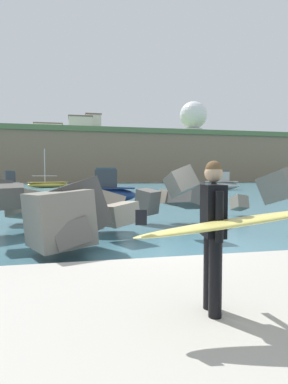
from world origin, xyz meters
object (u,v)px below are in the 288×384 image
at_px(boat_near_left, 48,184).
at_px(boat_near_centre, 222,184).
at_px(station_building_west, 49,131).
at_px(station_building_east, 80,125).
at_px(mooring_buoy_inner, 48,194).
at_px(station_building_central, 93,125).
at_px(boat_mid_left, 9,184).
at_px(boat_near_right, 101,192).
at_px(surfer_with_board, 219,226).
at_px(radar_dome, 193,117).

height_order(boat_near_left, boat_near_centre, boat_near_left).
distance_m(station_building_west, station_building_east, 16.73).
distance_m(mooring_buoy_inner, station_building_central, 67.67).
relative_size(boat_mid_left, station_building_west, 0.63).
bearing_deg(boat_near_right, boat_near_left, 100.76).
relative_size(boat_near_left, station_building_west, 0.74).
relative_size(surfer_with_board, boat_mid_left, 0.40).
bearing_deg(boat_near_centre, radar_dome, 73.05).
distance_m(surfer_with_board, boat_near_left, 46.35).
bearing_deg(boat_near_left, boat_near_centre, -28.00).
height_order(surfer_with_board, radar_dome, radar_dome).
bearing_deg(boat_near_left, surfer_with_board, -83.59).
bearing_deg(mooring_buoy_inner, station_building_east, 86.05).
bearing_deg(boat_mid_left, station_building_west, 89.58).
bearing_deg(surfer_with_board, mooring_buoy_inner, 98.19).
distance_m(surfer_with_board, station_building_east, 86.10).
distance_m(boat_near_right, station_building_west, 82.94).
distance_m(boat_near_left, boat_near_centre, 24.64).
xyz_separation_m(surfer_with_board, boat_near_left, (-5.18, 46.05, -0.81)).
xyz_separation_m(boat_near_right, station_building_central, (3.85, 72.96, 15.08)).
height_order(boat_near_left, radar_dome, radar_dome).
height_order(boat_near_centre, radar_dome, radar_dome).
height_order(boat_near_left, station_building_west, station_building_west).
bearing_deg(boat_near_left, station_building_central, 78.37).
height_order(boat_mid_left, station_building_west, station_building_west).
bearing_deg(boat_mid_left, boat_near_centre, -8.43).
bearing_deg(surfer_with_board, boat_mid_left, 103.32).
bearing_deg(radar_dome, station_building_west, 162.36).
height_order(boat_mid_left, station_building_east, station_building_east).
height_order(surfer_with_board, station_building_central, station_building_central).
bearing_deg(surfer_with_board, station_building_central, 87.46).
bearing_deg(radar_dome, boat_near_left, -133.14).
xyz_separation_m(boat_near_right, boat_mid_left, (-9.25, 20.44, -0.01)).
height_order(surfer_with_board, boat_near_right, boat_near_right).
height_order(mooring_buoy_inner, station_building_west, station_building_west).
height_order(boat_near_left, station_building_east, station_building_east).
xyz_separation_m(boat_near_right, radar_dome, (32.11, 68.19, 17.63)).
height_order(boat_near_left, boat_near_right, boat_near_left).
distance_m(surfer_with_board, radar_dome, 93.48).
relative_size(boat_near_right, station_building_central, 0.62).
bearing_deg(boat_near_left, radar_dome, 46.86).
bearing_deg(boat_near_right, mooring_buoy_inner, 116.94).
bearing_deg(radar_dome, boat_near_right, -115.21).
height_order(boat_mid_left, mooring_buoy_inner, boat_mid_left).
relative_size(boat_near_centre, station_building_east, 0.76).
xyz_separation_m(boat_near_left, mooring_buoy_inner, (1.52, -20.64, -0.25)).
height_order(surfer_with_board, boat_mid_left, boat_mid_left).
bearing_deg(mooring_buoy_inner, surfer_with_board, -81.81).
relative_size(boat_near_centre, mooring_buoy_inner, 10.78).
bearing_deg(radar_dome, station_building_east, -178.12).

